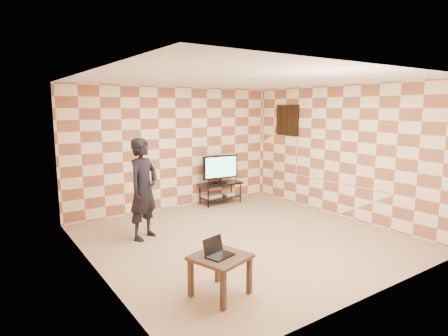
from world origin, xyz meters
The scene contains 14 objects.
floor centered at (0.00, 0.00, 0.00)m, with size 5.00×5.00×0.00m, color tan.
wall_back centered at (0.00, 2.50, 1.35)m, with size 5.00×0.02×2.70m, color #FFEAC2.
wall_front centered at (0.00, -2.50, 1.35)m, with size 5.00×0.02×2.70m, color #FFEAC2.
wall_left centered at (-2.50, 0.00, 1.35)m, with size 0.02×5.00×2.70m, color #FFEAC2.
wall_right centered at (2.50, 0.00, 1.35)m, with size 0.02×5.00×2.70m, color #FFEAC2.
ceiling centered at (0.00, 0.00, 2.70)m, with size 5.00×5.00×0.02m, color white.
wall_art centered at (2.47, 1.55, 1.95)m, with size 0.04×0.72×0.72m.
tv_stand centered at (0.98, 2.18, 0.37)m, with size 1.02×0.46×0.50m.
tv centered at (0.98, 2.18, 0.86)m, with size 0.89×0.19×0.65m.
dvd_player centered at (0.76, 2.22, 0.21)m, with size 0.41×0.29×0.07m, color #AFAFB1.
game_console centered at (1.22, 2.16, 0.20)m, with size 0.22×0.16×0.05m, color silver.
side_table centered at (-1.46, -1.46, 0.41)m, with size 0.74×0.74×0.50m.
laptop centered at (-1.49, -1.44, 0.55)m, with size 0.37×0.32×0.21m.
person centered at (-1.42, 0.95, 0.87)m, with size 0.64×0.42×1.74m, color black.
Camera 1 is at (-3.81, -4.98, 2.23)m, focal length 30.00 mm.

